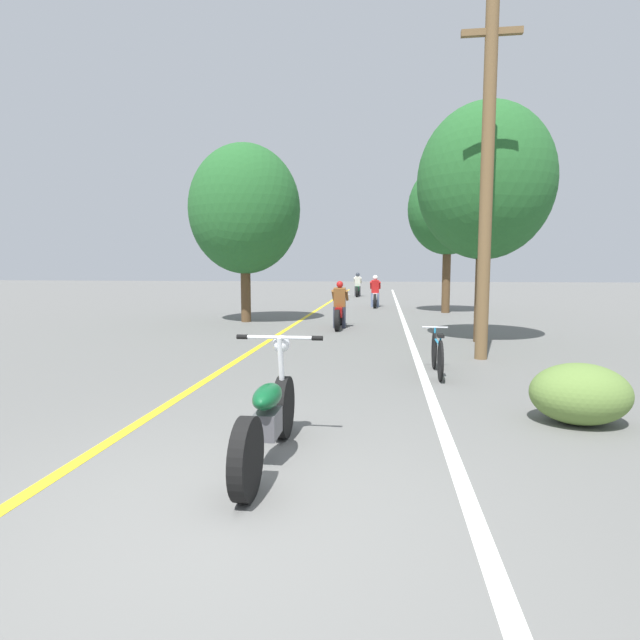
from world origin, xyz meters
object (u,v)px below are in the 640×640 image
Objects in this scene: motorcycle_rider_far at (358,287)px; roadside_tree_right_near at (485,182)px; motorcycle_foreground at (269,417)px; motorcycle_rider_mid at (375,295)px; roadside_tree_left at (245,210)px; roadside_tree_right_far at (448,209)px; utility_pole at (487,180)px; bicycle_parked at (437,354)px; motorcycle_rider_lead at (340,310)px.

roadside_tree_right_near is at bearing -78.04° from motorcycle_rider_far.
motorcycle_rider_mid reaches higher than motorcycle_foreground.
roadside_tree_right_near is 7.71m from roadside_tree_left.
roadside_tree_left is at bearing -121.41° from motorcycle_rider_mid.
roadside_tree_right_far is 16.55m from motorcycle_foreground.
roadside_tree_right_near is 11.17m from motorcycle_rider_mid.
utility_pole reaches higher than motorcycle_foreground.
roadside_tree_left is 2.73× the size of motorcycle_rider_mid.
roadside_tree_right_near is 3.40× the size of bicycle_parked.
roadside_tree_left is at bearing 137.09° from utility_pole.
motorcycle_rider_mid is (0.64, 18.29, 0.12)m from motorcycle_foreground.
utility_pole is 1.15× the size of roadside_tree_right_far.
motorcycle_rider_mid is at bearing 95.16° from bicycle_parked.
utility_pole is 3.19× the size of motorcycle_rider_lead.
motorcycle_rider_lead is at bearing -88.86° from motorcycle_rider_far.
roadside_tree_right_far reaches higher than roadside_tree_left.
motorcycle_rider_lead is at bearing -96.39° from motorcycle_rider_mid.
roadside_tree_right_far is 11.96m from motorcycle_rider_far.
utility_pole is 2.39m from roadside_tree_right_near.
roadside_tree_left is at bearing -148.65° from roadside_tree_right_far.
motorcycle_rider_far is (2.88, 14.93, -3.08)m from roadside_tree_left.
motorcycle_rider_lead is (-3.71, -5.53, -3.51)m from roadside_tree_right_far.
roadside_tree_right_far is at bearing 56.10° from motorcycle_rider_lead.
utility_pole is 3.18× the size of motorcycle_rider_mid.
utility_pole reaches higher than bicycle_parked.
motorcycle_foreground is 18.30m from motorcycle_rider_mid.
utility_pole is at bearing -100.12° from roadside_tree_right_near.
roadside_tree_right_near is at bearing 69.97° from bicycle_parked.
roadside_tree_left is 2.71× the size of motorcycle_rider_far.
roadside_tree_right_near is 5.37m from motorcycle_rider_lead.
roadside_tree_right_far is 12.38m from bicycle_parked.
bicycle_parked is at bearing -54.32° from roadside_tree_left.
utility_pole reaches higher than motorcycle_rider_lead.
roadside_tree_left is (-6.92, -4.22, -0.39)m from roadside_tree_right_far.
utility_pole reaches higher than roadside_tree_left.
utility_pole is 8.74m from roadside_tree_left.
motorcycle_rider_far is (-0.58, 26.49, 0.13)m from motorcycle_foreground.
motorcycle_rider_far is 22.58m from bicycle_parked.
motorcycle_rider_lead is 1.27× the size of bicycle_parked.
roadside_tree_right_near reaches higher than motorcycle_rider_mid.
motorcycle_rider_far is at bearing 91.25° from motorcycle_foreground.
roadside_tree_right_far is 2.78× the size of motorcycle_rider_mid.
motorcycle_foreground is at bearing -117.57° from utility_pole.
motorcycle_rider_mid is (-2.70, 10.35, -3.22)m from roadside_tree_right_near.
bicycle_parked is at bearing -110.03° from roadside_tree_right_near.
motorcycle_rider_far is at bearing 98.48° from motorcycle_rider_mid.
utility_pole is 13.20m from motorcycle_rider_mid.
utility_pole is 10.19m from roadside_tree_right_far.
motorcycle_rider_far is (-1.22, 8.20, 0.01)m from motorcycle_rider_mid.
utility_pole is at bearing -92.95° from roadside_tree_right_far.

